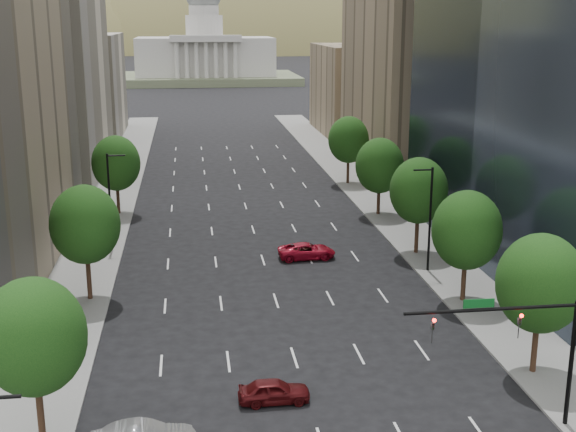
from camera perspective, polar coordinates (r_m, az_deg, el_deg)
name	(u,v)px	position (r m, az deg, el deg)	size (l,w,h in m)	color
sidewalk_left	(84,267)	(67.35, -15.18, -3.71)	(6.00, 200.00, 0.15)	slate
sidewalk_right	(432,252)	(70.12, 10.81, -2.71)	(6.00, 200.00, 0.15)	slate
midrise_cream_left	(43,43)	(108.09, -18.02, 12.32)	(14.00, 30.00, 35.00)	beige
filler_left	(80,86)	(141.15, -15.41, 9.46)	(14.00, 26.00, 18.00)	beige
parking_tan_right	(413,61)	(108.13, 9.40, 11.50)	(14.00, 30.00, 30.00)	#8C7759
filler_right	(359,90)	(140.48, 5.37, 9.48)	(14.00, 26.00, 16.00)	#8C7759
tree_right_1	(540,283)	(46.74, 18.53, -4.85)	(5.20, 5.20, 8.75)	#382316
tree_right_2	(467,230)	(57.26, 13.36, -1.06)	(5.20, 5.20, 8.61)	#382316
tree_right_3	(419,191)	(68.17, 9.84, 1.90)	(5.20, 5.20, 8.89)	#382316
tree_right_4	(380,166)	(81.43, 6.93, 3.79)	(5.20, 5.20, 8.46)	#382316
tree_right_5	(349,140)	(96.71, 4.59, 5.76)	(5.20, 5.20, 8.75)	#382316
tree_left_0	(33,337)	(39.26, -18.68, -8.65)	(5.20, 5.20, 8.75)	#382316
tree_left_1	(85,225)	(57.88, -15.08, -0.63)	(5.20, 5.20, 8.97)	#382316
tree_left_2	(116,163)	(83.15, -12.87, 3.91)	(5.20, 5.20, 8.68)	#382316
streetlight_rn	(429,216)	(63.62, 10.64, -0.03)	(1.70, 0.20, 9.00)	black
streetlight_ln	(110,199)	(70.60, -13.27, 1.29)	(1.70, 0.20, 9.00)	black
traffic_signal	(528,337)	(40.47, 17.68, -8.74)	(9.12, 0.40, 7.38)	black
capitol	(205,56)	(253.46, -6.29, 11.93)	(60.00, 40.00, 35.20)	#596647
foothills	(239,94)	(606.99, -3.71, 9.22)	(720.00, 413.00, 263.00)	olive
car_maroon	(274,391)	(43.13, -1.06, -13.08)	(1.61, 4.01, 1.37)	#470B0E
car_red_far	(307,251)	(67.20, 1.42, -2.65)	(2.35, 5.09, 1.41)	maroon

